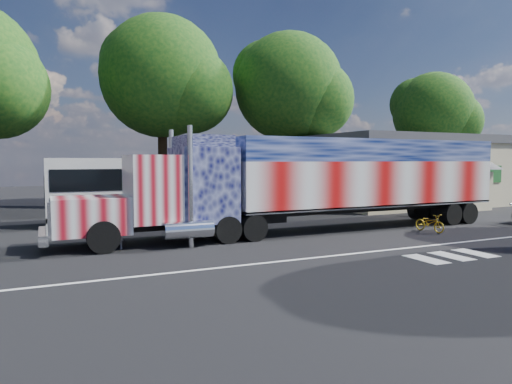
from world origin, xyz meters
name	(u,v)px	position (x,y,z in m)	size (l,w,h in m)	color
ground	(287,243)	(0.00, 0.00, 0.00)	(100.00, 100.00, 0.00)	black
lane_markings	(381,256)	(1.71, -3.77, 0.01)	(30.00, 2.67, 0.01)	silver
semi_truck	(320,180)	(2.95, 2.09, 2.43)	(22.17, 3.50, 4.73)	black
coach_bus	(162,188)	(-3.00, 9.05, 1.81)	(12.01, 2.80, 3.49)	silver
hall_building	(439,170)	(19.92, 10.86, 2.62)	(22.40, 12.80, 5.20)	beige
woman	(117,227)	(-6.54, 1.50, 0.86)	(0.63, 0.41, 1.72)	slate
bicycle	(430,223)	(7.51, -0.37, 0.43)	(0.57, 1.63, 0.86)	gold
tree_far_ne	(435,113)	(27.66, 18.88, 8.26)	(8.52, 8.11, 12.38)	black
tree_ne_a	(291,88)	(9.20, 16.20, 9.21)	(9.12, 8.69, 13.61)	black
tree_n_mid	(164,78)	(-0.59, 18.26, 9.61)	(9.61, 9.15, 14.25)	black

